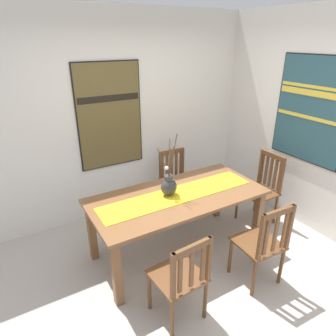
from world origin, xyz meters
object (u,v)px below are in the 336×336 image
Objects in this scene: centerpiece_vase at (169,185)px; chair_2 at (262,187)px; chair_0 at (262,243)px; dining_table at (178,203)px; chair_3 at (176,180)px; chair_1 at (181,277)px; painting_on_side_wall at (311,110)px; painting_on_back_wall at (110,116)px.

centerpiece_vase reaches higher than chair_2.
chair_0 is 1.20m from chair_2.
chair_2 is at bearing 43.59° from chair_0.
chair_0 is (0.55, -0.88, -0.40)m from centerpiece_vase.
chair_2 is at bearing -0.35° from dining_table.
dining_table is at bearing -25.94° from centerpiece_vase.
chair_3 is at bearing 135.84° from chair_2.
painting_on_side_wall is at bearing 14.85° from chair_1.
centerpiece_vase is 1.04m from chair_3.
dining_table is 2.02× the size of chair_2.
dining_table is 0.96m from chair_3.
dining_table is 1.51× the size of painting_on_side_wall.
dining_table is 0.25m from centerpiece_vase.
chair_0 is at bearing -136.41° from chair_2.
chair_1 is at bearing -114.26° from centerpiece_vase.
chair_2 is 2.22m from painting_on_back_wall.
painting_on_side_wall is at bearing -24.38° from chair_2.
chair_0 is at bearing -2.29° from chair_1.
centerpiece_vase is 0.78× the size of chair_3.
painting_on_back_wall reaches higher than centerpiece_vase.
dining_table is 1.98m from painting_on_side_wall.
chair_3 reaches higher than dining_table.
painting_on_side_wall is at bearing 25.75° from chair_0.
chair_1 is 0.70× the size of painting_on_side_wall.
painting_on_side_wall is at bearing -38.48° from chair_3.
painting_on_side_wall is (1.86, -0.25, 0.65)m from centerpiece_vase.
chair_3 is (0.48, 0.81, -0.18)m from dining_table.
chair_3 is at bearing 59.40° from chair_1.
painting_on_back_wall reaches higher than chair_1.
dining_table is at bearing 179.65° from chair_2.
painting_on_back_wall is (0.19, 2.02, 0.94)m from chair_1.
chair_1 is 0.66× the size of painting_on_back_wall.
centerpiece_vase is 0.54× the size of painting_on_side_wall.
centerpiece_vase is at bearing 177.90° from chair_2.
chair_3 is 1.27m from painting_on_back_wall.
chair_0 is (0.46, -0.84, -0.17)m from dining_table.
painting_on_back_wall is at bearing 109.74° from chair_0.
centerpiece_vase is 1.01m from chair_1.
chair_1 is (-0.93, 0.04, -0.01)m from chair_0.
chair_1 is at bearing -120.60° from chair_3.
painting_on_side_wall reaches higher than chair_1.
chair_3 is 0.65× the size of painting_on_back_wall.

